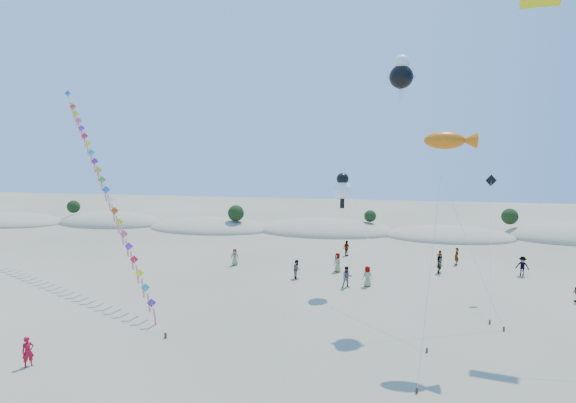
{
  "coord_description": "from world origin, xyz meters",
  "views": [
    {
      "loc": [
        5.51,
        -19.05,
        12.71
      ],
      "look_at": [
        0.04,
        14.0,
        8.22
      ],
      "focal_mm": 30.0,
      "sensor_mm": 36.0,
      "label": 1
    }
  ],
  "objects_px": {
    "parafoil_kite": "(541,6)",
    "flyer_foreground": "(28,352)",
    "kite_train": "(101,177)",
    "fish_kite": "(450,141)"
  },
  "relations": [
    {
      "from": "parafoil_kite",
      "to": "flyer_foreground",
      "type": "relative_size",
      "value": 12.9
    },
    {
      "from": "kite_train",
      "to": "flyer_foreground",
      "type": "distance_m",
      "value": 18.3
    },
    {
      "from": "kite_train",
      "to": "fish_kite",
      "type": "distance_m",
      "value": 29.13
    },
    {
      "from": "fish_kite",
      "to": "parafoil_kite",
      "type": "relative_size",
      "value": 0.59
    },
    {
      "from": "parafoil_kite",
      "to": "flyer_foreground",
      "type": "distance_m",
      "value": 37.98
    },
    {
      "from": "kite_train",
      "to": "flyer_foreground",
      "type": "height_order",
      "value": "kite_train"
    },
    {
      "from": "kite_train",
      "to": "fish_kite",
      "type": "height_order",
      "value": "kite_train"
    },
    {
      "from": "parafoil_kite",
      "to": "flyer_foreground",
      "type": "height_order",
      "value": "parafoil_kite"
    },
    {
      "from": "kite_train",
      "to": "parafoil_kite",
      "type": "bearing_deg",
      "value": -5.3
    },
    {
      "from": "kite_train",
      "to": "flyer_foreground",
      "type": "xyz_separation_m",
      "value": [
        4.35,
        -15.66,
        -8.41
      ]
    }
  ]
}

